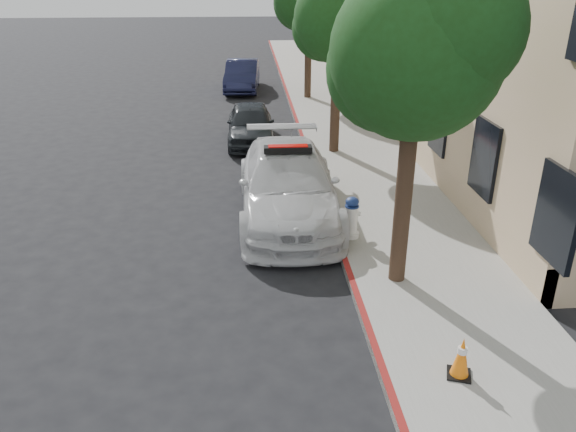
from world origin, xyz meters
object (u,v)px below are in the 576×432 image
(parked_car_mid, at_px, (251,124))
(traffic_cone, at_px, (461,357))
(fire_hydrant, at_px, (351,218))
(parked_car_far, at_px, (242,76))
(police_car, at_px, (288,185))

(parked_car_mid, distance_m, traffic_cone, 12.67)
(fire_hydrant, bearing_deg, parked_car_far, 108.46)
(police_car, xyz_separation_m, traffic_cone, (2.01, -6.09, -0.35))
(parked_car_mid, distance_m, fire_hydrant, 8.05)
(police_car, bearing_deg, parked_car_mid, 97.82)
(police_car, bearing_deg, traffic_cone, -71.28)
(traffic_cone, bearing_deg, fire_hydrant, 99.48)
(police_car, xyz_separation_m, fire_hydrant, (1.25, -1.52, -0.21))
(police_car, xyz_separation_m, parked_car_mid, (-0.81, 6.25, -0.16))
(parked_car_mid, xyz_separation_m, fire_hydrant, (2.06, -7.78, -0.06))
(traffic_cone, bearing_deg, parked_car_mid, 102.88)
(police_car, height_order, fire_hydrant, police_car)
(fire_hydrant, distance_m, traffic_cone, 4.63)
(police_car, bearing_deg, parked_car_far, 94.62)
(parked_car_far, bearing_deg, fire_hydrant, -78.27)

